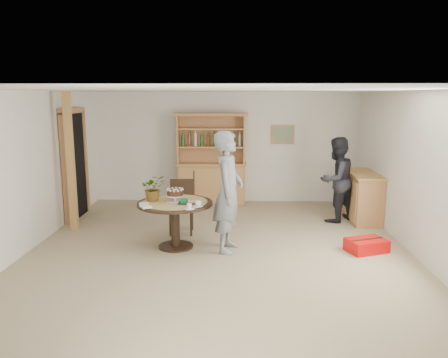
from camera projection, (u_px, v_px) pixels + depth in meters
ground at (218, 254)px, 6.76m from camera, size 7.00×7.00×0.00m
room_shell at (218, 142)px, 6.44m from camera, size 6.04×7.04×2.52m
doorway at (75, 163)px, 8.61m from camera, size 0.13×1.10×2.18m
pine_post at (70, 162)px, 7.79m from camera, size 0.12×0.12×2.50m
hutch at (212, 174)px, 9.83m from camera, size 1.62×0.54×2.04m
sideboard at (362, 196)px, 8.55m from camera, size 0.54×1.26×0.94m
dining_table at (175, 211)px, 6.96m from camera, size 1.20×1.20×0.76m
dining_chair at (182, 203)px, 7.79m from camera, size 0.44×0.44×0.95m
birthday_cake at (175, 193)px, 6.96m from camera, size 0.30×0.30×0.20m
flower_vase at (153, 188)px, 6.96m from camera, size 0.47×0.44×0.42m
gift_tray at (187, 202)px, 6.80m from camera, size 0.30×0.20×0.08m
coffee_cup_a at (198, 204)px, 6.64m from camera, size 0.15×0.15×0.09m
coffee_cup_b at (189, 207)px, 6.48m from camera, size 0.15×0.15×0.08m
napkins at (145, 205)px, 6.64m from camera, size 0.24×0.33×0.03m
teen_boy at (228, 192)px, 6.77m from camera, size 0.56×0.76×1.89m
adult_person at (336, 180)px, 8.41m from camera, size 1.01×0.98×1.64m
red_suitcase at (367, 245)px, 6.87m from camera, size 0.70×0.59×0.21m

